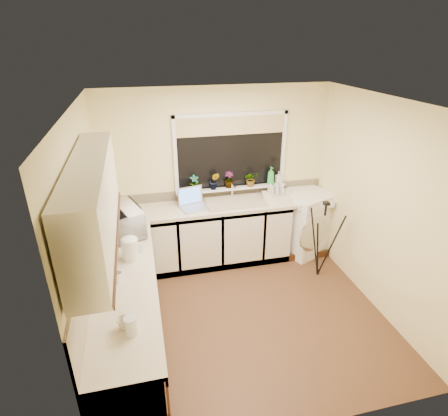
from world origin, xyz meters
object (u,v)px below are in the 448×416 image
dish_rack (276,196)px  plant_c (229,180)px  glass_jug (131,325)px  microwave (122,221)px  plant_b (214,181)px  kettle (130,249)px  laptop (193,202)px  washing_machine (304,222)px  cup_left (123,323)px  soap_bottle_green (271,176)px  soap_bottle_clear (279,178)px  plant_d (251,179)px  cup_back (288,193)px  tripod (322,240)px  steel_jar (118,277)px  plant_a (195,183)px

dish_rack → plant_c: (-0.65, 0.21, 0.24)m
dish_rack → glass_jug: (-2.05, -2.24, 0.05)m
microwave → plant_b: size_ratio=2.41×
kettle → laptop: bearing=53.8°
washing_machine → cup_left: bearing=-163.2°
soap_bottle_green → soap_bottle_clear: size_ratio=1.43×
plant_d → cup_left: bearing=-127.2°
kettle → soap_bottle_clear: 2.51m
washing_machine → kettle: size_ratio=4.17×
plant_b → cup_back: size_ratio=2.28×
tripod → plant_c: size_ratio=4.72×
kettle → glass_jug: kettle is taller
soap_bottle_clear → cup_back: 0.27m
steel_jar → plant_d: 2.51m
kettle → soap_bottle_green: 2.41m
laptop → glass_jug: laptop is taller
laptop → steel_jar: 1.78m
plant_a → cup_back: (1.35, -0.13, -0.23)m
plant_a → washing_machine: bearing=-6.7°
plant_b → cup_left: plant_b is taller
washing_machine → glass_jug: glass_jug is taller
plant_b → plant_c: (0.22, 0.03, -0.01)m
dish_rack → cup_left: cup_left is taller
plant_a → cup_back: plant_a is taller
microwave → plant_c: bearing=-81.7°
washing_machine → plant_b: plant_b is taller
soap_bottle_clear → plant_d: bearing=179.3°
soap_bottle_clear → dish_rack: bearing=-115.9°
plant_d → plant_b: bearing=-179.6°
laptop → microwave: microwave is taller
tripod → steel_jar: (-2.56, -0.81, 0.40)m
glass_jug → soap_bottle_green: (2.01, 2.41, 0.21)m
plant_a → soap_bottle_green: 1.12m
plant_a → plant_c: plant_a is taller
glass_jug → microwave: bearing=92.8°
cup_left → washing_machine: bearing=39.8°
microwave → cup_back: (2.33, 0.60, -0.12)m
plant_a → cup_left: 2.54m
microwave → plant_c: plant_c is taller
washing_machine → soap_bottle_clear: size_ratio=5.08×
dish_rack → plant_c: bearing=173.5°
dish_rack → plant_a: size_ratio=1.68×
kettle → steel_jar: bearing=-107.5°
cup_left → kettle: bearing=86.2°
plant_c → cup_left: 2.80m
kettle → cup_back: size_ratio=2.08×
dish_rack → cup_left: bearing=-123.1°
laptop → cup_left: bearing=-126.9°
steel_jar → kettle: bearing=72.5°
steel_jar → dish_rack: bearing=35.0°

